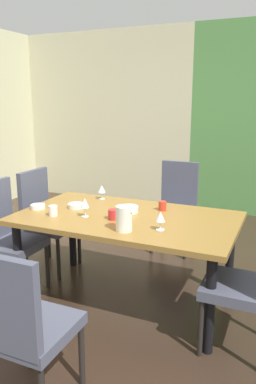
% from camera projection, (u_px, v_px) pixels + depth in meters
% --- Properties ---
extents(ground_plane, '(6.00, 5.85, 0.02)m').
position_uv_depth(ground_plane, '(107.00, 290.00, 3.37)').
color(ground_plane, '#31221A').
extents(back_panel_interior, '(2.99, 0.10, 2.73)m').
position_uv_depth(back_panel_interior, '(103.00, 118.00, 6.19)').
color(back_panel_interior, beige).
rests_on(back_panel_interior, ground_plane).
extents(dining_table, '(1.76, 1.02, 0.74)m').
position_uv_depth(dining_table, '(126.00, 225.00, 3.04)').
color(dining_table, olive).
rests_on(dining_table, ground_plane).
extents(chair_left_far, '(0.44, 0.44, 0.99)m').
position_uv_depth(chair_left_far, '(44.00, 215.00, 3.72)').
color(chair_left_far, '#474959').
rests_on(chair_left_far, ground_plane).
extents(chair_head_near, '(0.44, 0.44, 0.95)m').
position_uv_depth(chair_head_near, '(22.00, 323.00, 1.95)').
color(chair_head_near, '#474959').
rests_on(chair_head_near, ground_plane).
extents(chair_head_far, '(0.44, 0.45, 0.98)m').
position_uv_depth(chair_head_far, '(176.00, 202.00, 4.20)').
color(chair_head_far, '#474959').
rests_on(chair_head_far, ground_plane).
extents(chair_right_near, '(0.44, 0.44, 1.00)m').
position_uv_depth(chair_right_near, '(252.00, 276.00, 2.43)').
color(chair_right_near, '#474959').
rests_on(chair_right_near, ground_plane).
extents(chair_left_near, '(0.44, 0.44, 0.99)m').
position_uv_depth(chair_left_near, '(6.00, 233.00, 3.22)').
color(chair_left_near, '#474959').
rests_on(chair_left_near, ground_plane).
extents(wine_glass_center, '(0.07, 0.07, 0.13)m').
position_uv_depth(wine_glass_center, '(102.00, 189.00, 3.52)').
color(wine_glass_center, silver).
rests_on(wine_glass_center, dining_table).
extents(wine_glass_west, '(0.07, 0.07, 0.14)m').
position_uv_depth(wine_glass_west, '(160.00, 217.00, 2.67)').
color(wine_glass_west, silver).
rests_on(wine_glass_west, dining_table).
extents(wine_glass_near_window, '(0.07, 0.07, 0.15)m').
position_uv_depth(wine_glass_near_window, '(85.00, 203.00, 2.98)').
color(wine_glass_near_window, silver).
rests_on(wine_glass_near_window, dining_table).
extents(serving_bowl_near_shelf, '(0.13, 0.13, 0.04)m').
position_uv_depth(serving_bowl_near_shelf, '(38.00, 207.00, 3.22)').
color(serving_bowl_near_shelf, white).
rests_on(serving_bowl_near_shelf, dining_table).
extents(serving_bowl_corner, '(0.16, 0.16, 0.05)m').
position_uv_depth(serving_bowl_corner, '(129.00, 209.00, 3.11)').
color(serving_bowl_corner, white).
rests_on(serving_bowl_corner, dining_table).
extents(serving_bowl_rear, '(0.14, 0.14, 0.04)m').
position_uv_depth(serving_bowl_rear, '(76.00, 206.00, 3.24)').
color(serving_bowl_rear, silver).
rests_on(serving_bowl_rear, dining_table).
extents(cup_front, '(0.07, 0.07, 0.08)m').
position_uv_depth(cup_front, '(53.00, 211.00, 3.01)').
color(cup_front, silver).
rests_on(cup_front, dining_table).
extents(cup_east, '(0.07, 0.07, 0.08)m').
position_uv_depth(cup_east, '(162.00, 206.00, 3.16)').
color(cup_east, red).
rests_on(cup_east, dining_table).
extents(cup_left, '(0.08, 0.08, 0.08)m').
position_uv_depth(cup_left, '(113.00, 214.00, 2.92)').
color(cup_left, red).
rests_on(cup_left, dining_table).
extents(pitcher_right, '(0.13, 0.12, 0.19)m').
position_uv_depth(pitcher_right, '(124.00, 218.00, 2.65)').
color(pitcher_right, silver).
rests_on(pitcher_right, dining_table).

